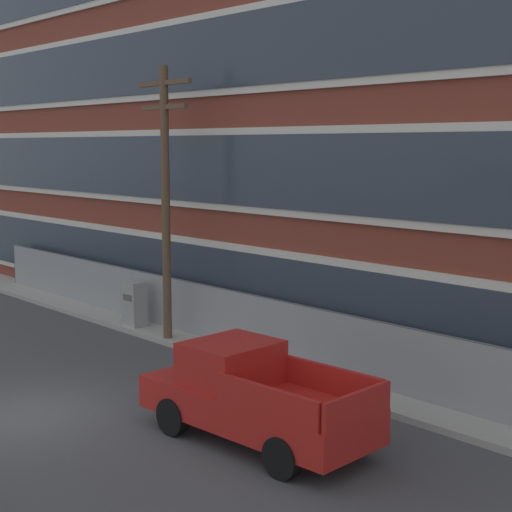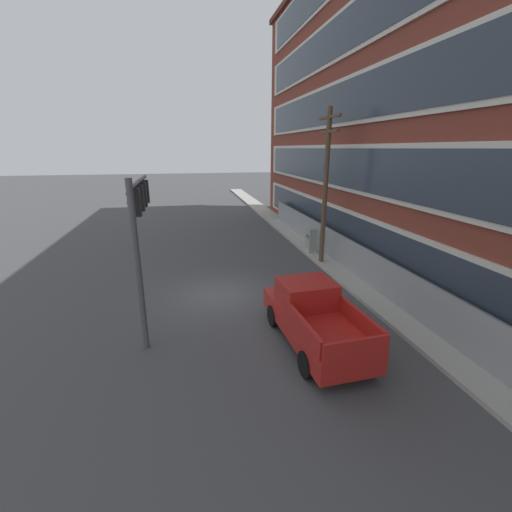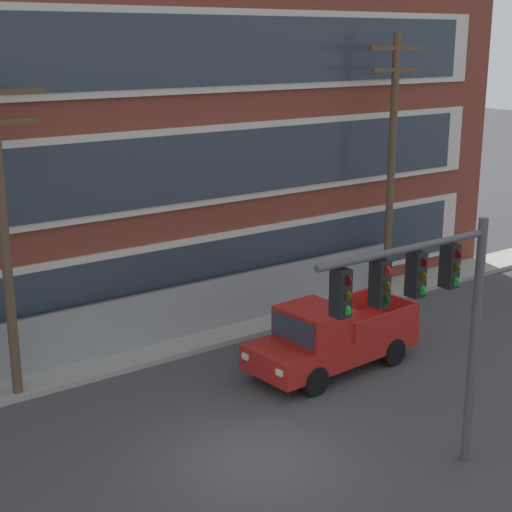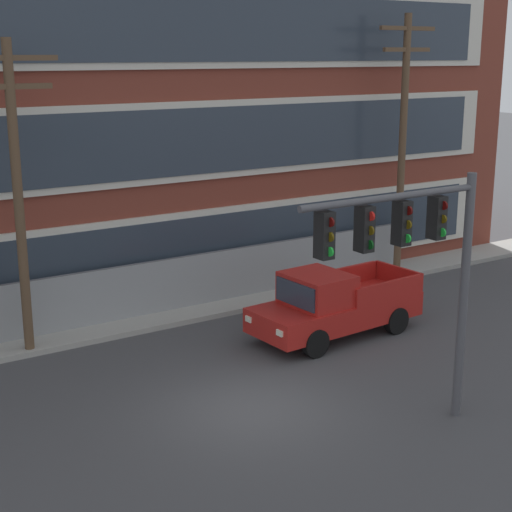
% 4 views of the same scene
% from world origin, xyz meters
% --- Properties ---
extents(ground_plane, '(160.00, 160.00, 0.00)m').
position_xyz_m(ground_plane, '(0.00, 0.00, 0.00)').
color(ground_plane, '#424244').
extents(sidewalk_building_side, '(80.00, 1.70, 0.16)m').
position_xyz_m(sidewalk_building_side, '(0.00, 6.77, 0.08)').
color(sidewalk_building_side, '#9E9B93').
rests_on(sidewalk_building_side, ground).
extents(brick_mill_building, '(38.35, 11.05, 17.54)m').
position_xyz_m(brick_mill_building, '(-1.87, 12.85, 8.78)').
color(brick_mill_building, brown).
rests_on(brick_mill_building, ground).
extents(chain_link_fence, '(26.76, 0.06, 1.83)m').
position_xyz_m(chain_link_fence, '(-2.10, 7.05, 0.93)').
color(chain_link_fence, gray).
rests_on(chain_link_fence, ground).
extents(pickup_truck_red, '(5.35, 2.31, 1.99)m').
position_xyz_m(pickup_truck_red, '(4.59, 2.72, 0.94)').
color(pickup_truck_red, '#AD1E19').
rests_on(pickup_truck_red, ground).
extents(utility_pole_near_corner, '(2.55, 0.26, 8.36)m').
position_xyz_m(utility_pole_near_corner, '(-3.17, 6.21, 4.65)').
color(utility_pole_near_corner, brown).
rests_on(utility_pole_near_corner, ground).
extents(electrical_cabinet, '(0.71, 0.53, 1.62)m').
position_xyz_m(electrical_cabinet, '(-5.23, 6.35, 0.81)').
color(electrical_cabinet, '#939993').
rests_on(electrical_cabinet, ground).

